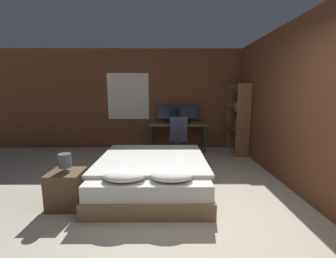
{
  "coord_description": "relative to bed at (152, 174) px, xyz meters",
  "views": [
    {
      "loc": [
        -0.3,
        -2.28,
        1.57
      ],
      "look_at": [
        -0.27,
        2.61,
        0.75
      ],
      "focal_mm": 24.0,
      "sensor_mm": 36.0,
      "label": 1
    }
  ],
  "objects": [
    {
      "name": "wall_back",
      "position": [
        0.52,
        2.75,
        1.1
      ],
      "size": [
        12.0,
        0.08,
        2.7
      ],
      "color": "brown",
      "rests_on": "ground_plane"
    },
    {
      "name": "keyboard",
      "position": [
        0.54,
        2.19,
        0.49
      ],
      "size": [
        0.36,
        0.13,
        0.02
      ],
      "color": "black",
      "rests_on": "desk"
    },
    {
      "name": "monitor_left",
      "position": [
        0.24,
        2.58,
        0.74
      ],
      "size": [
        0.55,
        0.16,
        0.46
      ],
      "color": "black",
      "rests_on": "desk"
    },
    {
      "name": "ground_plane",
      "position": [
        0.54,
        -1.21,
        -0.25
      ],
      "size": [
        20.0,
        20.0,
        0.0
      ],
      "primitive_type": "plane",
      "color": "#B2A893"
    },
    {
      "name": "bed",
      "position": [
        0.0,
        0.0,
        0.0
      ],
      "size": [
        1.73,
        2.01,
        0.57
      ],
      "color": "#846647",
      "rests_on": "ground_plane"
    },
    {
      "name": "computer_mouse",
      "position": [
        0.81,
        2.19,
        0.5
      ],
      "size": [
        0.07,
        0.05,
        0.04
      ],
      "color": "black",
      "rests_on": "desk"
    },
    {
      "name": "wall_side_right",
      "position": [
        2.28,
        0.29,
        1.1
      ],
      "size": [
        0.06,
        12.0,
        2.7
      ],
      "color": "brown",
      "rests_on": "ground_plane"
    },
    {
      "name": "office_chair",
      "position": [
        0.51,
        1.67,
        0.15
      ],
      "size": [
        0.52,
        0.52,
        1.01
      ],
      "color": "black",
      "rests_on": "ground_plane"
    },
    {
      "name": "nightstand",
      "position": [
        -1.13,
        -0.59,
        0.0
      ],
      "size": [
        0.45,
        0.43,
        0.5
      ],
      "color": "brown",
      "rests_on": "ground_plane"
    },
    {
      "name": "bookshelf",
      "position": [
        2.06,
        2.1,
        0.74
      ],
      "size": [
        0.34,
        0.87,
        1.76
      ],
      "color": "brown",
      "rests_on": "ground_plane"
    },
    {
      "name": "bedside_lamp",
      "position": [
        -1.13,
        -0.59,
        0.4
      ],
      "size": [
        0.17,
        0.17,
        0.25
      ],
      "color": "gray",
      "rests_on": "nightstand"
    },
    {
      "name": "monitor_right",
      "position": [
        0.83,
        2.58,
        0.74
      ],
      "size": [
        0.55,
        0.16,
        0.46
      ],
      "color": "black",
      "rests_on": "desk"
    },
    {
      "name": "desk",
      "position": [
        0.54,
        2.39,
        0.39
      ],
      "size": [
        1.47,
        0.6,
        0.73
      ],
      "color": "#846042",
      "rests_on": "ground_plane"
    }
  ]
}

